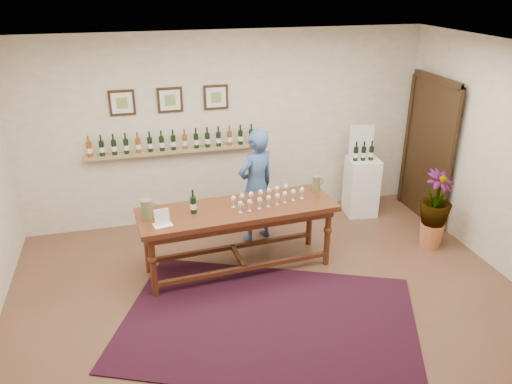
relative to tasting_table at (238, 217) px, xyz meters
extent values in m
plane|color=brown|center=(0.20, -0.92, -0.73)|extent=(6.00, 6.00, 0.00)
plane|color=#F0E8CC|center=(0.20, 1.58, 0.67)|extent=(6.00, 0.00, 6.00)
plane|color=#F0E8CC|center=(0.20, -3.42, 0.67)|extent=(6.00, 0.00, 6.00)
plane|color=white|center=(0.20, -0.92, 2.07)|extent=(6.00, 6.00, 0.00)
cube|color=tan|center=(-0.60, 1.49, 0.42)|extent=(2.50, 0.16, 0.04)
cube|color=black|center=(3.14, 0.78, 0.32)|extent=(0.10, 1.00, 2.10)
cube|color=black|center=(3.09, 0.78, 0.32)|extent=(0.04, 1.12, 2.22)
cube|color=black|center=(-1.25, 1.56, 1.15)|extent=(0.35, 0.03, 0.35)
cube|color=silver|center=(-1.25, 1.54, 1.15)|extent=(0.28, 0.01, 0.28)
cube|color=olive|center=(-1.25, 1.53, 1.15)|extent=(0.15, 0.00, 0.15)
cube|color=black|center=(-0.60, 1.56, 1.15)|extent=(0.35, 0.03, 0.35)
cube|color=silver|center=(-0.60, 1.54, 1.15)|extent=(0.28, 0.01, 0.28)
cube|color=olive|center=(-0.60, 1.53, 1.15)|extent=(0.15, 0.00, 0.15)
cube|color=black|center=(0.05, 1.56, 1.15)|extent=(0.35, 0.03, 0.35)
cube|color=silver|center=(0.05, 1.54, 1.15)|extent=(0.28, 0.01, 0.28)
cube|color=olive|center=(0.05, 1.53, 1.15)|extent=(0.15, 0.00, 0.15)
cube|color=#430B0C|center=(0.07, -1.15, -0.73)|extent=(3.74, 3.20, 0.02)
cube|color=#421B10|center=(0.00, 0.00, 0.10)|extent=(2.49, 0.94, 0.07)
cube|color=#421B10|center=(0.00, 0.00, 0.02)|extent=(2.35, 0.80, 0.11)
cylinder|color=#421B10|center=(-1.09, -0.35, -0.34)|extent=(0.08, 0.08, 0.80)
cylinder|color=#421B10|center=(1.13, -0.20, -0.34)|extent=(0.08, 0.08, 0.80)
cylinder|color=#421B10|center=(-1.13, 0.20, -0.34)|extent=(0.08, 0.08, 0.80)
cylinder|color=#421B10|center=(1.09, 0.35, -0.34)|extent=(0.08, 0.08, 0.80)
cube|color=#421B10|center=(0.02, -0.28, -0.58)|extent=(2.22, 0.21, 0.06)
cube|color=#421B10|center=(-0.02, 0.28, -0.58)|extent=(2.22, 0.21, 0.06)
cube|color=#421B10|center=(0.00, 0.00, -0.58)|extent=(0.09, 0.56, 0.06)
cube|color=silver|center=(-0.93, -0.22, 0.22)|extent=(0.23, 0.18, 0.19)
cube|color=white|center=(2.22, 1.09, -0.28)|extent=(0.50, 0.50, 0.91)
cube|color=silver|center=(2.21, 1.21, 0.44)|extent=(0.38, 0.06, 0.53)
cone|color=#BE6A3F|center=(2.71, -0.13, -0.56)|extent=(0.33, 0.33, 0.35)
imported|color=#153316|center=(2.71, -0.13, -0.08)|extent=(0.65, 0.65, 0.61)
imported|color=#35527E|center=(0.42, 0.70, 0.08)|extent=(0.70, 0.60, 1.63)
camera|label=1|loc=(-1.19, -5.39, 2.77)|focal=35.00mm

